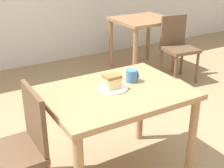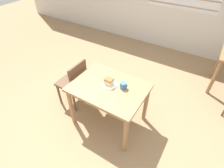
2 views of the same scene
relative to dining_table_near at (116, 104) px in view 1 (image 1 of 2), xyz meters
The scene contains 7 objects.
dining_table_near is the anchor object (origin of this frame).
dining_table_far 2.37m from the dining_table_near, 49.45° to the left, with size 0.77×0.71×0.73m.
chair_near_window 0.70m from the dining_table_near, behind, with size 0.39×0.39×0.83m.
chair_far_corner 2.11m from the dining_table_near, 36.38° to the left, with size 0.43×0.43×0.83m.
plate 0.12m from the dining_table_near, 104.24° to the left, with size 0.21×0.21×0.01m.
cake_slice 0.17m from the dining_table_near, 118.04° to the left, with size 0.11×0.09×0.09m.
coffee_mug 0.25m from the dining_table_near, 22.85° to the left, with size 0.09×0.08×0.09m.
Camera 1 is at (-1.07, -1.41, 1.59)m, focal length 50.00 mm.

